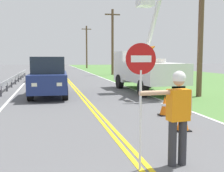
{
  "coord_description": "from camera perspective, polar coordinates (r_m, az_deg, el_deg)",
  "views": [
    {
      "loc": [
        -1.72,
        -1.2,
        2.08
      ],
      "look_at": [
        0.17,
        7.14,
        1.2
      ],
      "focal_mm": 45.08,
      "sensor_mm": 36.0,
      "label": 1
    }
  ],
  "objects": [
    {
      "name": "grass_verge_right",
      "position": [
        25.13,
        19.26,
        0.81
      ],
      "size": [
        16.0,
        110.0,
        0.01
      ],
      "primitive_type": "cube",
      "color": "#517F3D",
      "rests_on": "ground"
    },
    {
      "name": "centerline_yellow_right",
      "position": [
        21.38,
        -7.89,
        0.25
      ],
      "size": [
        0.11,
        110.0,
        0.01
      ],
      "primitive_type": "cube",
      "color": "yellow",
      "rests_on": "ground"
    },
    {
      "name": "traffic_cone_mid",
      "position": [
        10.26,
        10.62,
        -4.02
      ],
      "size": [
        0.4,
        0.4,
        0.7
      ],
      "color": "orange",
      "rests_on": "ground"
    },
    {
      "name": "traffic_cone_lead",
      "position": [
        8.26,
        14.14,
        -6.5
      ],
      "size": [
        0.4,
        0.4,
        0.7
      ],
      "color": "orange",
      "rests_on": "ground"
    },
    {
      "name": "utility_bucket_truck",
      "position": [
        17.41,
        6.46,
        3.69
      ],
      "size": [
        2.67,
        6.88,
        5.9
      ],
      "color": "white",
      "rests_on": "ground"
    },
    {
      "name": "stop_sign_paddle",
      "position": [
        5.05,
        5.84,
        1.62
      ],
      "size": [
        0.56,
        0.04,
        2.33
      ],
      "color": "silver",
      "rests_on": "ground"
    },
    {
      "name": "edge_line_right",
      "position": [
        21.96,
        1.27,
        0.45
      ],
      "size": [
        0.12,
        110.0,
        0.01
      ],
      "primitive_type": "cube",
      "color": "silver",
      "rests_on": "ground"
    },
    {
      "name": "edge_line_left",
      "position": [
        21.38,
        -17.79,
        0.03
      ],
      "size": [
        0.12,
        110.0,
        0.01
      ],
      "primitive_type": "cube",
      "color": "silver",
      "rests_on": "ground"
    },
    {
      "name": "oncoming_suv_nearest",
      "position": [
        15.23,
        -12.7,
        1.9
      ],
      "size": [
        2.06,
        4.67,
        2.1
      ],
      "color": "navy",
      "rests_on": "ground"
    },
    {
      "name": "flagger_worker",
      "position": [
        5.49,
        13.18,
        -5.15
      ],
      "size": [
        1.09,
        0.27,
        1.83
      ],
      "color": "#2D2D33",
      "rests_on": "ground"
    },
    {
      "name": "centerline_yellow_left",
      "position": [
        21.36,
        -8.37,
        0.24
      ],
      "size": [
        0.11,
        110.0,
        0.01
      ],
      "primitive_type": "cube",
      "color": "yellow",
      "rests_on": "ground"
    },
    {
      "name": "utility_pole_near",
      "position": [
        15.67,
        17.69,
        14.83
      ],
      "size": [
        1.8,
        0.28,
        8.81
      ],
      "color": "brown",
      "rests_on": "ground"
    },
    {
      "name": "utility_pole_mid",
      "position": [
        33.3,
        0.1,
        9.15
      ],
      "size": [
        1.8,
        0.28,
        7.6
      ],
      "color": "brown",
      "rests_on": "ground"
    },
    {
      "name": "guardrail_left_shoulder",
      "position": [
        17.09,
        -21.09,
        0.24
      ],
      "size": [
        0.1,
        32.0,
        0.71
      ],
      "color": "#9EA0A3",
      "rests_on": "ground"
    },
    {
      "name": "oncoming_suv_second",
      "position": [
        25.26,
        -13.42,
        3.41
      ],
      "size": [
        1.95,
        4.62,
        2.1
      ],
      "color": "#4C5156",
      "rests_on": "ground"
    },
    {
      "name": "utility_pole_far",
      "position": [
        53.4,
        -5.17,
        8.04
      ],
      "size": [
        1.8,
        0.28,
        7.88
      ],
      "color": "brown",
      "rests_on": "ground"
    }
  ]
}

